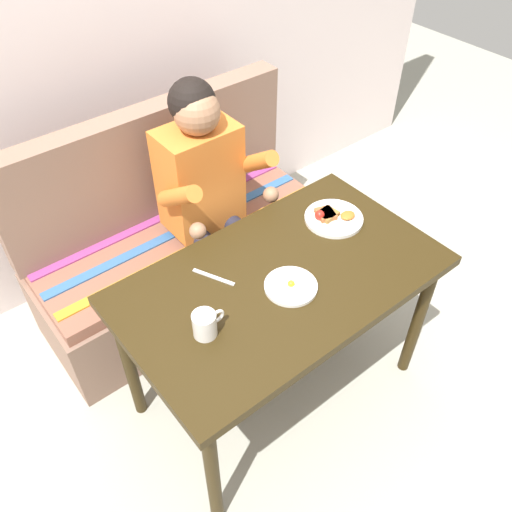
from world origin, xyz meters
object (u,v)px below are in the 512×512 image
Objects in this scene: plate_breakfast at (332,217)px; fork at (214,277)px; person at (209,188)px; couch at (179,246)px; plate_eggs at (291,286)px; coffee_mug at (205,324)px; table at (281,291)px.

plate_breakfast is 0.57m from fork.
person is 5.10× the size of plate_breakfast.
person reaches higher than fork.
couch is 8.47× the size of fork.
couch is 0.85m from plate_breakfast.
couch is 6.06× the size of plate_breakfast.
plate_eggs is at bearing -99.08° from person.
coffee_mug is 0.69× the size of fork.
plate_breakfast is at bearing -59.81° from person.
couch reaches higher than coffee_mug.
couch is at bearing 46.85° from fork.
plate_breakfast is (0.28, -0.48, 0.00)m from person.
coffee_mug is 0.26m from fork.
plate_breakfast is at bearing -28.96° from fork.
couch is 0.76m from fork.
person is 0.78m from coffee_mug.
plate_eggs is at bearing -74.22° from fork.
table is at bearing 6.55° from coffee_mug.
person is 0.66m from plate_eggs.
couch is 0.99m from coffee_mug.
table is 0.83m from couch.
plate_eggs reaches higher than fork.
couch is at bearing 65.70° from coffee_mug.
table is 0.39m from coffee_mug.
table is 10.17× the size of coffee_mug.
fork is at bearing -107.82° from couch.
plate_eggs is (-0.38, -0.18, -0.00)m from plate_breakfast.
coffee_mug is (-0.36, -0.81, 0.45)m from couch.
person is at bearing 31.25° from fork.
table is at bearing -162.87° from plate_breakfast.
couch reaches higher than plate_eggs.
plate_breakfast is (0.37, 0.11, 0.10)m from table.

